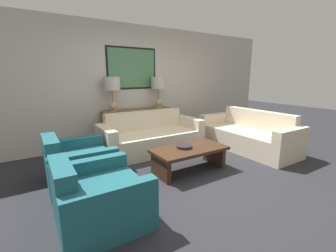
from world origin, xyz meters
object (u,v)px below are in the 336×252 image
at_px(couch_by_side, 247,136).
at_px(decorative_bowl, 184,147).
at_px(armchair_near_camera, 98,198).
at_px(console_table, 138,126).
at_px(table_lamp_right, 158,86).
at_px(armchair_near_back_wall, 78,165).
at_px(couch_by_back_wall, 151,138).
at_px(table_lamp_left, 112,87).
at_px(coffee_table, 189,154).

distance_m(couch_by_side, decorative_bowl, 1.86).
xyz_separation_m(decorative_bowl, armchair_near_camera, (-1.56, -0.60, -0.15)).
height_order(console_table, table_lamp_right, table_lamp_right).
xyz_separation_m(armchair_near_back_wall, armchair_near_camera, (0.00, -1.09, 0.00)).
height_order(table_lamp_right, couch_by_back_wall, table_lamp_right).
relative_size(couch_by_side, armchair_near_back_wall, 2.19).
bearing_deg(table_lamp_left, coffee_table, -71.57).
relative_size(console_table, couch_by_back_wall, 0.76).
bearing_deg(couch_by_side, table_lamp_left, 146.26).
xyz_separation_m(console_table, table_lamp_right, (0.56, 0.00, 0.91)).
bearing_deg(armchair_near_back_wall, table_lamp_left, 52.42).
relative_size(couch_by_back_wall, coffee_table, 1.70).
xyz_separation_m(console_table, couch_by_side, (1.84, -1.60, -0.12)).
relative_size(console_table, table_lamp_left, 2.21).
distance_m(table_lamp_right, coffee_table, 2.18).
distance_m(armchair_near_back_wall, armchair_near_camera, 1.09).
relative_size(couch_by_back_wall, armchair_near_camera, 2.19).
bearing_deg(couch_by_side, armchair_near_back_wall, 175.31).
xyz_separation_m(coffee_table, armchair_near_back_wall, (-1.63, 0.54, -0.03)).
distance_m(table_lamp_right, couch_by_back_wall, 1.34).
bearing_deg(armchair_near_back_wall, decorative_bowl, -17.54).
height_order(table_lamp_left, couch_by_back_wall, table_lamp_left).
distance_m(table_lamp_right, armchair_near_camera, 3.38).
xyz_separation_m(console_table, decorative_bowl, (-0.01, -1.81, 0.01)).
distance_m(console_table, couch_by_side, 2.44).
xyz_separation_m(console_table, couch_by_back_wall, (0.00, -0.65, -0.12)).
relative_size(table_lamp_left, couch_by_side, 0.34).
distance_m(table_lamp_left, decorative_bowl, 2.10).
height_order(couch_by_side, coffee_table, couch_by_side).
relative_size(couch_by_back_wall, armchair_near_back_wall, 2.19).
height_order(table_lamp_right, couch_by_side, table_lamp_right).
xyz_separation_m(table_lamp_right, decorative_bowl, (-0.56, -1.81, -0.90)).
bearing_deg(console_table, armchair_near_back_wall, -139.98).
bearing_deg(armchair_near_back_wall, couch_by_side, -4.69).
height_order(couch_by_back_wall, armchair_near_camera, couch_by_back_wall).
bearing_deg(coffee_table, table_lamp_right, 75.26).
bearing_deg(coffee_table, decorative_bowl, 144.54).
distance_m(console_table, armchair_near_camera, 2.88).
bearing_deg(table_lamp_left, console_table, -0.00).
height_order(console_table, table_lamp_left, table_lamp_left).
xyz_separation_m(couch_by_side, decorative_bowl, (-1.84, -0.21, 0.13)).
height_order(console_table, couch_by_side, same).
bearing_deg(console_table, couch_by_side, -41.02).
bearing_deg(decorative_bowl, coffee_table, -35.46).
height_order(table_lamp_left, armchair_near_back_wall, table_lamp_left).
distance_m(console_table, table_lamp_right, 1.07).
bearing_deg(couch_by_back_wall, decorative_bowl, -90.29).
bearing_deg(armchair_near_camera, coffee_table, 18.44).
xyz_separation_m(table_lamp_left, decorative_bowl, (0.55, -1.81, -0.90)).
relative_size(coffee_table, armchair_near_back_wall, 1.29).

